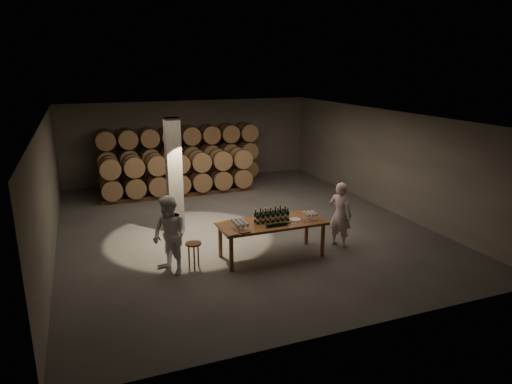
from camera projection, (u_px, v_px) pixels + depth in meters
name	position (u px, v px, depth m)	size (l,w,h in m)	color
room	(174.00, 176.00, 12.64)	(12.00, 12.00, 12.00)	#4C4A48
tasting_table	(272.00, 226.00, 11.06)	(2.60, 1.10, 0.90)	brown
barrel_stack_back	(180.00, 155.00, 17.67)	(6.26, 0.95, 2.31)	brown
barrel_stack_front	(178.00, 173.00, 16.37)	(5.48, 0.95, 1.57)	brown
bottle_cluster	(272.00, 216.00, 11.05)	(0.87, 0.24, 0.34)	black
lying_bottles	(277.00, 225.00, 10.73)	(0.63, 0.08, 0.08)	black
glass_cluster_left	(240.00, 223.00, 10.59)	(0.31, 0.53, 0.18)	silver
glass_cluster_right	(310.00, 214.00, 11.21)	(0.31, 0.31, 0.18)	silver
plate	(295.00, 219.00, 11.18)	(0.29, 0.29, 0.02)	white
notebook_near	(244.00, 232.00, 10.35)	(0.23, 0.19, 0.03)	#9B5C38
notebook_corner	(231.00, 233.00, 10.25)	(0.24, 0.31, 0.03)	#9B5C38
pen	(249.00, 231.00, 10.40)	(0.01, 0.01, 0.13)	black
stool	(193.00, 247.00, 10.52)	(0.37, 0.37, 0.62)	brown
person_man	(340.00, 214.00, 11.73)	(0.62, 0.41, 1.71)	silver
person_woman	(170.00, 235.00, 10.17)	(0.88, 0.68, 1.80)	white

